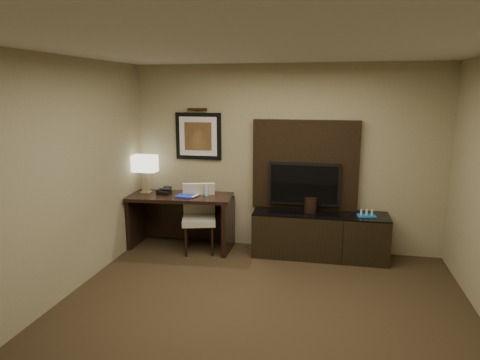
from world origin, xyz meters
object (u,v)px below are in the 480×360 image
(credenza, at_px, (320,235))
(table_lamp, at_px, (146,175))
(minibar_tray, at_px, (367,213))
(desk, at_px, (181,221))
(water_bottle, at_px, (206,190))
(desk_phone, at_px, (164,191))
(ice_bucket, at_px, (311,205))
(desk_chair, at_px, (199,219))
(tv, at_px, (304,184))

(credenza, relative_size, table_lamp, 3.44)
(table_lamp, bearing_deg, minibar_tray, -0.93)
(desk, bearing_deg, water_bottle, 3.59)
(table_lamp, height_order, desk_phone, table_lamp)
(water_bottle, bearing_deg, ice_bucket, 0.83)
(desk_phone, distance_m, minibar_tray, 2.91)
(credenza, xyz_separation_m, desk_chair, (-1.72, -0.16, 0.17))
(ice_bucket, relative_size, minibar_tray, 0.85)
(table_lamp, xyz_separation_m, desk_phone, (0.31, -0.05, -0.22))
(tv, bearing_deg, credenza, -29.58)
(desk_phone, bearing_deg, tv, 4.88)
(credenza, height_order, desk_phone, desk_phone)
(tv, distance_m, water_bottle, 1.42)
(credenza, height_order, table_lamp, table_lamp)
(water_bottle, bearing_deg, minibar_tray, -1.18)
(desk_phone, bearing_deg, table_lamp, 170.25)
(credenza, distance_m, table_lamp, 2.71)
(tv, height_order, water_bottle, tv)
(minibar_tray, bearing_deg, ice_bucket, 174.79)
(desk_phone, relative_size, ice_bucket, 0.93)
(desk, distance_m, minibar_tray, 2.67)
(desk, bearing_deg, tv, 1.21)
(credenza, bearing_deg, table_lamp, 179.22)
(tv, relative_size, table_lamp, 1.84)
(table_lamp, bearing_deg, tv, 3.12)
(desk, xyz_separation_m, table_lamp, (-0.57, 0.06, 0.68))
(tv, bearing_deg, desk_phone, -174.95)
(table_lamp, distance_m, desk_phone, 0.39)
(desk, relative_size, desk_chair, 1.54)
(water_bottle, bearing_deg, desk_phone, -175.76)
(ice_bucket, height_order, minibar_tray, ice_bucket)
(desk_chair, bearing_deg, minibar_tray, -13.13)
(credenza, bearing_deg, ice_bucket, 168.06)
(water_bottle, bearing_deg, tv, 5.42)
(table_lamp, distance_m, ice_bucket, 2.49)
(desk, height_order, tv, tv)
(desk_chair, xyz_separation_m, desk_phone, (-0.57, 0.12, 0.37))
(desk, distance_m, desk_phone, 0.52)
(desk_chair, distance_m, table_lamp, 1.08)
(desk, height_order, water_bottle, water_bottle)
(water_bottle, height_order, ice_bucket, water_bottle)
(desk_chair, bearing_deg, table_lamp, 152.77)
(desk, height_order, desk_phone, desk_phone)
(desk_phone, bearing_deg, water_bottle, 4.07)
(desk, bearing_deg, desk_phone, 173.15)
(desk, xyz_separation_m, water_bottle, (0.38, 0.06, 0.49))
(tv, xyz_separation_m, ice_bucket, (0.11, -0.11, -0.28))
(desk_phone, bearing_deg, desk_chair, -12.14)
(tv, height_order, table_lamp, table_lamp)
(desk, xyz_separation_m, tv, (1.79, 0.19, 0.62))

